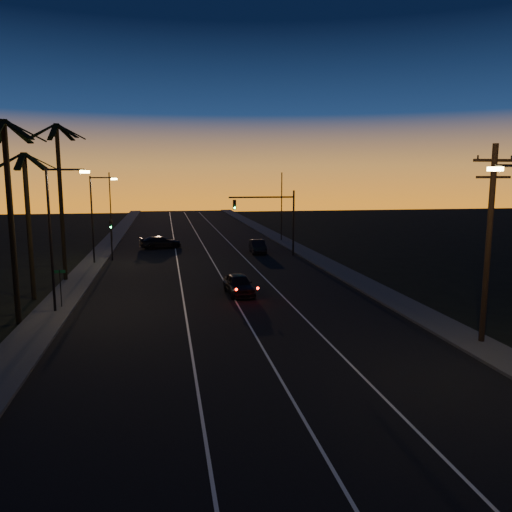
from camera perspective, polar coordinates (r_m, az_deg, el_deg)
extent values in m
plane|color=black|center=(15.16, 7.82, -24.76)|extent=(220.00, 220.00, 0.00)
cube|color=black|center=(42.96, -4.70, -2.29)|extent=(20.00, 170.00, 0.01)
cube|color=#3A3937|center=(43.34, -19.61, -2.59)|extent=(2.40, 170.00, 0.16)
cube|color=#3A3937|center=(45.40, 9.52, -1.68)|extent=(2.40, 170.00, 0.16)
cube|color=silver|center=(42.78, -8.70, -2.40)|extent=(0.12, 160.00, 0.01)
cube|color=silver|center=(43.01, -4.03, -2.25)|extent=(0.12, 160.00, 0.01)
cube|color=silver|center=(43.52, 0.55, -2.10)|extent=(0.12, 160.00, 0.01)
cylinder|color=black|center=(31.24, -26.17, 3.21)|extent=(0.32, 0.32, 11.50)
cube|color=black|center=(31.21, -24.86, 12.85)|extent=(2.18, 0.92, 1.18)
cube|color=black|center=(32.04, -25.59, 12.68)|extent=(1.25, 2.12, 1.18)
cube|color=black|center=(32.26, -27.21, 12.54)|extent=(1.34, 2.09, 1.18)
cube|color=black|center=(30.39, -25.62, 12.93)|extent=(1.95, 1.61, 1.18)
cylinder|color=black|center=(37.23, -24.51, 2.95)|extent=(0.32, 0.32, 10.00)
cube|color=black|center=(37.10, -23.30, 9.88)|extent=(2.18, 0.92, 1.18)
cube|color=black|center=(37.92, -23.95, 9.81)|extent=(1.25, 2.12, 1.18)
cube|color=black|center=(38.12, -25.32, 9.71)|extent=(1.34, 2.09, 1.18)
cube|color=black|center=(37.56, -26.43, 9.66)|extent=(2.18, 0.82, 1.18)
cube|color=black|center=(36.64, -26.47, 9.70)|extent=(1.90, 1.69, 1.18)
cube|color=black|center=(36.05, -25.34, 9.80)|extent=(0.45, 2.16, 1.18)
cube|color=black|center=(36.27, -23.90, 9.88)|extent=(1.95, 1.61, 1.18)
cylinder|color=black|center=(42.77, -21.38, 5.51)|extent=(0.32, 0.32, 12.50)
cube|color=black|center=(42.93, -20.37, 13.18)|extent=(2.18, 0.92, 1.18)
cube|color=black|center=(43.72, -21.00, 13.06)|extent=(1.25, 2.12, 1.18)
cube|color=black|center=(43.87, -22.21, 12.98)|extent=(1.34, 2.09, 1.18)
cube|color=black|center=(43.27, -23.15, 12.99)|extent=(2.18, 0.82, 1.18)
cube|color=black|center=(42.35, -23.11, 13.09)|extent=(1.90, 1.69, 1.18)
cube|color=black|center=(41.82, -22.07, 13.21)|extent=(0.45, 2.16, 1.18)
cube|color=black|center=(42.08, -20.84, 13.25)|extent=(1.95, 1.61, 1.18)
cylinder|color=black|center=(32.91, -22.41, 1.51)|extent=(0.16, 0.16, 9.00)
cylinder|color=black|center=(32.46, -20.95, 9.21)|extent=(2.20, 0.12, 0.12)
cube|color=#FFD566|center=(32.28, -19.00, 9.09)|extent=(0.55, 0.26, 0.16)
cylinder|color=black|center=(50.58, -18.21, 3.85)|extent=(0.16, 0.16, 8.50)
cylinder|color=black|center=(50.27, -17.19, 8.55)|extent=(2.20, 0.12, 0.12)
cube|color=#FFD566|center=(50.16, -15.92, 8.46)|extent=(0.55, 0.26, 0.16)
cube|color=#FFD566|center=(22.08, 25.68, 8.95)|extent=(0.55, 0.26, 0.16)
cylinder|color=black|center=(34.35, -21.42, -3.56)|extent=(0.06, 0.06, 2.60)
cube|color=#0D5227|center=(34.14, -21.53, -1.67)|extent=(0.70, 0.03, 0.20)
cylinder|color=black|center=(27.18, 25.01, 0.97)|extent=(0.28, 0.28, 10.00)
cube|color=black|center=(26.97, 25.61, 9.83)|extent=(2.20, 0.14, 0.14)
cube|color=black|center=(26.96, 25.49, 8.14)|extent=(1.80, 0.12, 0.12)
cylinder|color=black|center=(53.90, 4.30, 3.77)|extent=(0.20, 0.20, 7.00)
cylinder|color=black|center=(52.94, 0.65, 6.73)|extent=(7.00, 0.16, 0.16)
cube|color=black|center=(52.51, -2.48, 5.89)|extent=(0.32, 0.28, 1.00)
sphere|color=black|center=(52.32, -2.46, 6.23)|extent=(0.20, 0.20, 0.20)
sphere|color=black|center=(52.34, -2.45, 5.88)|extent=(0.20, 0.20, 0.20)
sphere|color=#14FF59|center=(52.36, -2.45, 5.53)|extent=(0.20, 0.20, 0.20)
cylinder|color=black|center=(52.59, -16.19, 1.77)|extent=(0.14, 0.14, 4.20)
cube|color=black|center=(52.43, -16.26, 3.50)|extent=(0.28, 0.25, 0.90)
sphere|color=black|center=(52.25, -16.29, 3.79)|extent=(0.18, 0.18, 0.18)
sphere|color=black|center=(52.28, -16.28, 3.49)|extent=(0.18, 0.18, 0.18)
sphere|color=#14FF59|center=(52.30, -16.27, 3.18)|extent=(0.18, 0.18, 0.18)
cylinder|color=black|center=(67.40, -16.29, 5.33)|extent=(0.14, 0.14, 9.00)
cylinder|color=black|center=(65.80, 2.94, 5.60)|extent=(0.14, 0.14, 9.00)
imported|color=black|center=(36.04, -1.98, -3.25)|extent=(2.05, 4.46, 1.48)
sphere|color=#FF0F05|center=(33.37, -2.26, -3.84)|extent=(0.18, 0.18, 0.18)
sphere|color=#FF0F05|center=(33.70, 0.20, -3.70)|extent=(0.18, 0.18, 0.18)
imported|color=black|center=(55.71, 0.19, 1.10)|extent=(1.76, 4.47, 1.45)
imported|color=black|center=(60.43, -10.85, 1.56)|extent=(5.33, 3.33, 1.44)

